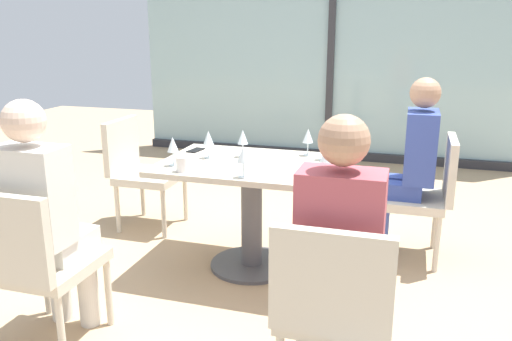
# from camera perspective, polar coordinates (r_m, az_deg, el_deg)

# --- Properties ---
(ground_plane) EXTENTS (12.00, 12.00, 0.00)m
(ground_plane) POSITION_cam_1_polar(r_m,az_deg,el_deg) (3.59, -0.47, -10.47)
(ground_plane) COLOR tan
(window_wall_backdrop) EXTENTS (4.78, 0.10, 2.70)m
(window_wall_backdrop) POSITION_cam_1_polar(r_m,az_deg,el_deg) (6.36, 8.28, 12.10)
(window_wall_backdrop) COLOR #95B7BC
(window_wall_backdrop) RESTS_ON ground_plane
(dining_table_main) EXTENTS (1.17, 0.83, 0.73)m
(dining_table_main) POSITION_cam_1_polar(r_m,az_deg,el_deg) (3.39, -0.49, -2.41)
(dining_table_main) COLOR #BCB29E
(dining_table_main) RESTS_ON ground_plane
(chair_front_right) EXTENTS (0.46, 0.50, 0.87)m
(chair_front_right) POSITION_cam_1_polar(r_m,az_deg,el_deg) (2.17, 8.69, -14.37)
(chair_front_right) COLOR beige
(chair_front_right) RESTS_ON ground_plane
(chair_far_right) EXTENTS (0.50, 0.46, 0.87)m
(chair_far_right) POSITION_cam_1_polar(r_m,az_deg,el_deg) (3.71, 18.08, -2.10)
(chair_far_right) COLOR beige
(chair_far_right) RESTS_ON ground_plane
(chair_front_left) EXTENTS (0.46, 0.50, 0.87)m
(chair_front_left) POSITION_cam_1_polar(r_m,az_deg,el_deg) (2.74, -23.39, -8.95)
(chair_front_left) COLOR beige
(chair_front_left) RESTS_ON ground_plane
(chair_far_left) EXTENTS (0.50, 0.46, 0.87)m
(chair_far_left) POSITION_cam_1_polar(r_m,az_deg,el_deg) (4.24, -12.74, 0.43)
(chair_far_left) COLOR beige
(chair_far_left) RESTS_ON ground_plane
(person_front_right) EXTENTS (0.34, 0.39, 1.26)m
(person_front_right) POSITION_cam_1_polar(r_m,az_deg,el_deg) (2.18, 9.34, -8.31)
(person_front_right) COLOR #B24C56
(person_front_right) RESTS_ON ground_plane
(person_far_right) EXTENTS (0.39, 0.34, 1.26)m
(person_far_right) POSITION_cam_1_polar(r_m,az_deg,el_deg) (3.66, 16.64, 1.07)
(person_far_right) COLOR #384C9E
(person_far_right) RESTS_ON ground_plane
(person_front_left) EXTENTS (0.34, 0.39, 1.26)m
(person_front_left) POSITION_cam_1_polar(r_m,az_deg,el_deg) (2.74, -22.40, -4.23)
(person_front_left) COLOR silver
(person_front_left) RESTS_ON ground_plane
(wine_glass_0) EXTENTS (0.07, 0.07, 0.18)m
(wine_glass_0) POSITION_cam_1_polar(r_m,az_deg,el_deg) (3.51, 5.76, 3.76)
(wine_glass_0) COLOR silver
(wine_glass_0) RESTS_ON dining_table_main
(wine_glass_1) EXTENTS (0.07, 0.07, 0.18)m
(wine_glass_1) POSITION_cam_1_polar(r_m,az_deg,el_deg) (3.43, -5.27, 3.52)
(wine_glass_1) COLOR silver
(wine_glass_1) RESTS_ON dining_table_main
(wine_glass_2) EXTENTS (0.07, 0.07, 0.18)m
(wine_glass_2) POSITION_cam_1_polar(r_m,az_deg,el_deg) (2.97, -1.41, 1.69)
(wine_glass_2) COLOR silver
(wine_glass_2) RESTS_ON dining_table_main
(wine_glass_3) EXTENTS (0.07, 0.07, 0.18)m
(wine_glass_3) POSITION_cam_1_polar(r_m,az_deg,el_deg) (3.45, -1.47, 3.64)
(wine_glass_3) COLOR silver
(wine_glass_3) RESTS_ON dining_table_main
(wine_glass_4) EXTENTS (0.07, 0.07, 0.18)m
(wine_glass_4) POSITION_cam_1_polar(r_m,az_deg,el_deg) (3.40, 7.50, 3.34)
(wine_glass_4) COLOR silver
(wine_glass_4) RESTS_ON dining_table_main
(wine_glass_5) EXTENTS (0.07, 0.07, 0.18)m
(wine_glass_5) POSITION_cam_1_polar(r_m,az_deg,el_deg) (2.97, 7.71, 1.54)
(wine_glass_5) COLOR silver
(wine_glass_5) RESTS_ON dining_table_main
(wine_glass_6) EXTENTS (0.07, 0.07, 0.18)m
(wine_glass_6) POSITION_cam_1_polar(r_m,az_deg,el_deg) (3.27, -9.17, 2.77)
(wine_glass_6) COLOR silver
(wine_glass_6) RESTS_ON dining_table_main
(coffee_cup) EXTENTS (0.08, 0.08, 0.09)m
(coffee_cup) POSITION_cam_1_polar(r_m,az_deg,el_deg) (3.15, -8.14, 0.69)
(coffee_cup) COLOR white
(coffee_cup) RESTS_ON dining_table_main
(cell_phone_on_table) EXTENTS (0.09, 0.15, 0.01)m
(cell_phone_on_table) POSITION_cam_1_polar(r_m,az_deg,el_deg) (3.68, -6.67, 2.24)
(cell_phone_on_table) COLOR black
(cell_phone_on_table) RESTS_ON dining_table_main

